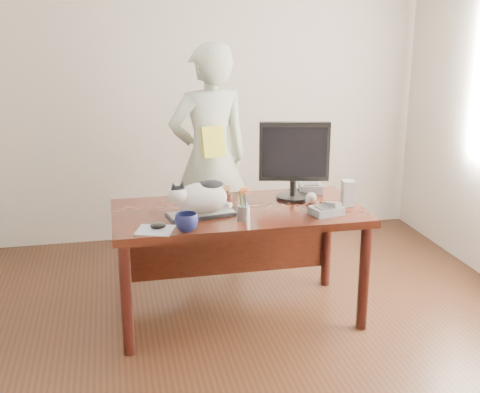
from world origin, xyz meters
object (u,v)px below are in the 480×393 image
(pen_cup, at_px, (244,211))
(person, at_px, (210,159))
(cat, at_px, (199,197))
(mouse, at_px, (158,226))
(book_stack, at_px, (215,192))
(monitor, at_px, (294,156))
(phone, at_px, (327,210))
(speaker, at_px, (348,193))
(calculator, at_px, (310,186))
(baseball, at_px, (311,198))
(desk, at_px, (236,227))
(coffee_mug, at_px, (187,222))
(keyboard, at_px, (202,214))

(pen_cup, bearing_deg, person, 91.29)
(cat, bearing_deg, person, 67.91)
(mouse, xyz_separation_m, book_stack, (0.44, 0.59, 0.01))
(cat, bearing_deg, monitor, 10.23)
(phone, bearing_deg, speaker, 24.58)
(phone, relative_size, person, 0.12)
(speaker, bearing_deg, calculator, 116.13)
(mouse, height_order, baseball, baseball)
(monitor, bearing_deg, calculator, 56.51)
(mouse, distance_m, book_stack, 0.74)
(cat, bearing_deg, phone, -17.90)
(phone, height_order, person, person)
(desk, xyz_separation_m, monitor, (0.41, 0.07, 0.44))
(coffee_mug, xyz_separation_m, baseball, (0.88, 0.38, -0.02))
(pen_cup, height_order, speaker, pen_cup)
(keyboard, distance_m, mouse, 0.34)
(cat, xyz_separation_m, monitor, (0.67, 0.24, 0.17))
(cat, xyz_separation_m, pen_cup, (0.25, -0.13, -0.07))
(person, bearing_deg, phone, 104.86)
(monitor, xyz_separation_m, pen_cup, (-0.42, -0.36, -0.24))
(keyboard, bearing_deg, baseball, 0.44)
(monitor, distance_m, calculator, 0.37)
(baseball, bearing_deg, mouse, -163.26)
(cat, height_order, mouse, cat)
(keyboard, relative_size, monitor, 0.85)
(pen_cup, distance_m, mouse, 0.52)
(coffee_mug, relative_size, person, 0.08)
(coffee_mug, distance_m, person, 1.27)
(monitor, xyz_separation_m, phone, (0.11, -0.36, -0.27))
(cat, xyz_separation_m, speaker, (0.98, 0.02, -0.04))
(monitor, relative_size, phone, 2.43)
(desk, height_order, book_stack, book_stack)
(keyboard, height_order, pen_cup, pen_cup)
(pen_cup, relative_size, phone, 0.95)
(pen_cup, bearing_deg, monitor, 40.59)
(monitor, height_order, book_stack, monitor)
(monitor, bearing_deg, baseball, -36.04)
(monitor, relative_size, mouse, 4.88)
(coffee_mug, bearing_deg, speaker, 14.02)
(monitor, height_order, baseball, monitor)
(cat, relative_size, phone, 1.93)
(speaker, bearing_deg, coffee_mug, -157.56)
(phone, bearing_deg, calculator, 69.84)
(cat, relative_size, baseball, 5.94)
(coffee_mug, distance_m, speaker, 1.12)
(cat, distance_m, baseball, 0.78)
(calculator, bearing_deg, cat, -141.37)
(keyboard, distance_m, person, 1.00)
(monitor, height_order, phone, monitor)
(calculator, bearing_deg, mouse, -139.19)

